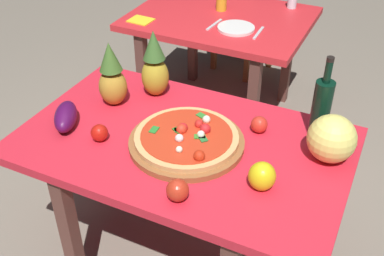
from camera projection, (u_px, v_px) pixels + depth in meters
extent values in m
cube|color=brown|center=(71.00, 237.00, 1.97)|extent=(0.06, 0.06, 0.69)
cube|color=brown|center=(154.00, 144.00, 2.50)|extent=(0.06, 0.06, 0.69)
cube|color=brown|center=(283.00, 183.00, 2.25)|extent=(0.06, 0.06, 0.69)
cube|color=red|center=(183.00, 144.00, 1.90)|extent=(1.32, 0.81, 0.04)
cube|color=brown|center=(143.00, 83.00, 3.03)|extent=(0.06, 0.06, 0.69)
cube|color=brown|center=(252.00, 110.00, 2.77)|extent=(0.06, 0.06, 0.69)
cube|color=brown|center=(193.00, 39.00, 3.57)|extent=(0.06, 0.06, 0.69)
cube|color=brown|center=(287.00, 58.00, 3.31)|extent=(0.06, 0.06, 0.69)
cube|color=red|center=(221.00, 19.00, 2.96)|extent=(1.10, 0.84, 0.04)
cube|color=#925830|center=(271.00, 44.00, 3.82)|extent=(0.04, 0.04, 0.41)
cube|color=#925830|center=(239.00, 33.00, 4.00)|extent=(0.04, 0.04, 0.41)
cube|color=#925830|center=(247.00, 58.00, 3.62)|extent=(0.04, 0.04, 0.41)
cube|color=#925830|center=(214.00, 46.00, 3.80)|extent=(0.04, 0.04, 0.41)
cube|color=#925830|center=(245.00, 18.00, 3.68)|extent=(0.49, 0.49, 0.04)
cylinder|color=#925830|center=(187.00, 142.00, 1.85)|extent=(0.46, 0.46, 0.02)
cylinder|color=tan|center=(187.00, 138.00, 1.84)|extent=(0.41, 0.41, 0.02)
cylinder|color=red|center=(187.00, 135.00, 1.83)|extent=(0.36, 0.36, 0.00)
sphere|color=red|center=(199.00, 156.00, 1.71)|extent=(0.04, 0.04, 0.04)
sphere|color=red|center=(199.00, 124.00, 1.87)|extent=(0.04, 0.04, 0.04)
sphere|color=red|center=(180.00, 129.00, 1.84)|extent=(0.04, 0.04, 0.04)
sphere|color=red|center=(205.00, 129.00, 1.84)|extent=(0.04, 0.04, 0.04)
sphere|color=red|center=(184.00, 127.00, 1.85)|extent=(0.04, 0.04, 0.04)
cube|color=#2F7C26|center=(178.00, 130.00, 1.85)|extent=(0.05, 0.05, 0.00)
cube|color=#29822E|center=(154.00, 130.00, 1.85)|extent=(0.03, 0.05, 0.00)
cube|color=#31832F|center=(202.00, 116.00, 1.93)|extent=(0.05, 0.04, 0.00)
cube|color=#287232|center=(203.00, 138.00, 1.81)|extent=(0.05, 0.05, 0.00)
cube|color=#2E7932|center=(180.00, 130.00, 1.85)|extent=(0.05, 0.05, 0.00)
cube|color=#398128|center=(200.00, 137.00, 1.81)|extent=(0.05, 0.04, 0.00)
sphere|color=white|center=(201.00, 134.00, 1.82)|extent=(0.03, 0.03, 0.03)
sphere|color=white|center=(206.00, 119.00, 1.90)|extent=(0.03, 0.03, 0.03)
sphere|color=white|center=(179.00, 149.00, 1.74)|extent=(0.03, 0.03, 0.03)
sphere|color=white|center=(179.00, 138.00, 1.79)|extent=(0.03, 0.03, 0.03)
cylinder|color=black|center=(321.00, 109.00, 1.86)|extent=(0.08, 0.08, 0.24)
cylinder|color=black|center=(328.00, 72.00, 1.76)|extent=(0.03, 0.03, 0.09)
cylinder|color=black|center=(331.00, 59.00, 1.73)|extent=(0.03, 0.03, 0.02)
ellipsoid|color=#B78A2D|center=(113.00, 87.00, 2.06)|extent=(0.12, 0.12, 0.17)
cone|color=#3F6A29|center=(110.00, 57.00, 1.98)|extent=(0.10, 0.10, 0.13)
ellipsoid|color=#B19829|center=(155.00, 77.00, 2.13)|extent=(0.12, 0.12, 0.18)
cone|color=#39672B|center=(154.00, 45.00, 2.04)|extent=(0.10, 0.10, 0.13)
sphere|color=#EEE06D|center=(332.00, 139.00, 1.74)|extent=(0.18, 0.18, 0.18)
ellipsoid|color=yellow|center=(262.00, 176.00, 1.63)|extent=(0.10, 0.10, 0.11)
ellipsoid|color=#460E44|center=(66.00, 116.00, 1.94)|extent=(0.18, 0.22, 0.09)
sphere|color=red|center=(99.00, 133.00, 1.87)|extent=(0.07, 0.07, 0.07)
sphere|color=red|center=(259.00, 124.00, 1.91)|extent=(0.07, 0.07, 0.07)
sphere|color=red|center=(178.00, 190.00, 1.59)|extent=(0.08, 0.08, 0.08)
cylinder|color=gold|center=(221.00, 2.00, 2.99)|extent=(0.07, 0.07, 0.11)
cylinder|color=silver|center=(293.00, 1.00, 3.03)|extent=(0.06, 0.06, 0.09)
cylinder|color=white|center=(236.00, 28.00, 2.77)|extent=(0.22, 0.22, 0.02)
cube|color=silver|center=(214.00, 25.00, 2.82)|extent=(0.03, 0.18, 0.01)
cube|color=silver|center=(259.00, 33.00, 2.72)|extent=(0.02, 0.18, 0.01)
cube|color=yellow|center=(141.00, 20.00, 2.88)|extent=(0.15, 0.13, 0.01)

